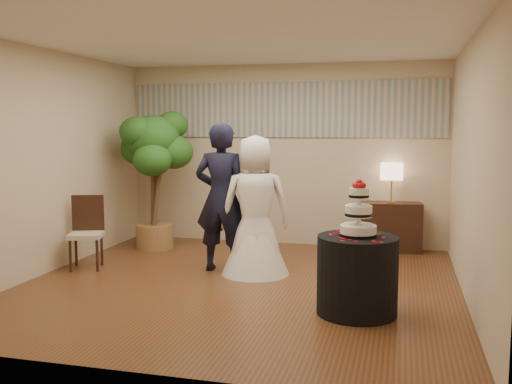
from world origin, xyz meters
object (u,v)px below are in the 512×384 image
(wedding_cake, at_px, (359,208))
(console, at_px, (390,227))
(cake_table, at_px, (357,275))
(groom, at_px, (222,197))
(side_chair, at_px, (86,233))
(table_lamp, at_px, (392,183))
(bride, at_px, (255,205))
(ficus_tree, at_px, (154,179))

(wedding_cake, distance_m, console, 3.09)
(cake_table, distance_m, wedding_cake, 0.67)
(groom, xyz_separation_m, side_chair, (-1.74, -0.34, -0.48))
(cake_table, bearing_deg, groom, 144.49)
(table_lamp, xyz_separation_m, side_chair, (-3.80, -2.06, -0.55))
(wedding_cake, bearing_deg, bride, 137.38)
(console, relative_size, ficus_tree, 0.41)
(wedding_cake, height_order, console, wedding_cake)
(table_lamp, distance_m, ficus_tree, 3.54)
(bride, relative_size, console, 1.98)
(ficus_tree, bearing_deg, bride, -30.44)
(ficus_tree, distance_m, side_chair, 1.55)
(bride, xyz_separation_m, table_lamp, (1.61, 1.76, 0.15))
(bride, bearing_deg, console, -152.10)
(bride, relative_size, table_lamp, 3.00)
(cake_table, distance_m, ficus_tree, 4.04)
(cake_table, xyz_separation_m, console, (0.25, 3.00, -0.02))
(wedding_cake, bearing_deg, ficus_tree, 143.96)
(console, bearing_deg, table_lamp, 0.00)
(groom, xyz_separation_m, bride, (0.45, -0.04, -0.08))
(cake_table, relative_size, ficus_tree, 0.37)
(bride, height_order, wedding_cake, bride)
(ficus_tree, xyz_separation_m, side_chair, (-0.33, -1.40, -0.59))
(table_lamp, bearing_deg, groom, -140.30)
(wedding_cake, height_order, table_lamp, wedding_cake)
(cake_table, height_order, console, cake_table)
(table_lamp, height_order, side_chair, table_lamp)
(bride, xyz_separation_m, wedding_cake, (1.35, -1.25, 0.19))
(console, height_order, side_chair, side_chair)
(groom, height_order, table_lamp, groom)
(groom, xyz_separation_m, table_lamp, (2.06, 1.71, 0.07))
(groom, height_order, ficus_tree, ficus_tree)
(groom, bearing_deg, ficus_tree, -38.51)
(wedding_cake, distance_m, table_lamp, 3.01)
(cake_table, relative_size, wedding_cake, 1.41)
(console, xyz_separation_m, table_lamp, (0.00, 0.00, 0.65))
(bride, relative_size, side_chair, 1.84)
(table_lamp, relative_size, side_chair, 0.62)
(bride, distance_m, ficus_tree, 2.17)
(groom, distance_m, cake_table, 2.29)
(wedding_cake, bearing_deg, groom, 144.49)
(groom, xyz_separation_m, ficus_tree, (-1.41, 1.05, 0.11))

